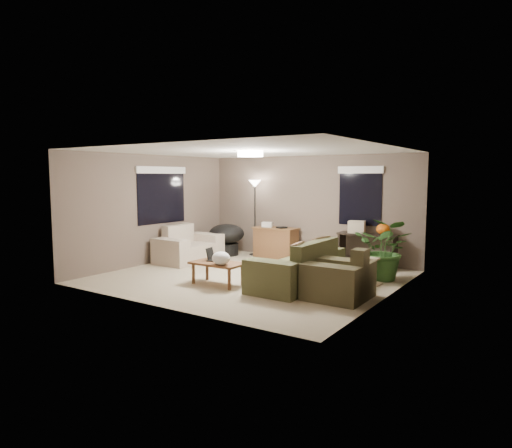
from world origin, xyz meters
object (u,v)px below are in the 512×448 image
Objects in this scene: console_table at (367,248)px; cat_scratching_post at (372,273)px; coffee_table at (218,266)px; loveseat at (188,249)px; main_sofa at (299,270)px; armchair at (339,281)px; papasan_chair at (227,237)px; desk at (276,243)px; floor_lamp at (255,192)px; houseplant at (385,256)px.

console_table is 2.60× the size of cat_scratching_post.
loveseat is at bearing 144.71° from coffee_table.
main_sofa is 1.04m from armchair.
coffee_table is 3.21m from papasan_chair.
floor_lamp is (-0.67, 0.06, 1.22)m from desk.
main_sofa is at bearing -31.08° from papasan_chair.
console_table is at bearing 61.02° from coffee_table.
loveseat is 4.14m from console_table.
houseplant reaches higher than cat_scratching_post.
main_sofa is 4.40× the size of cat_scratching_post.
desk is (1.50, 1.54, 0.08)m from loveseat.
loveseat is 0.84× the size of floor_lamp.
desk is 3.16m from houseplant.
papasan_chair is 4.31m from houseplant.
papasan_chair is at bearing -172.45° from console_table.
floor_lamp is (-1.23, 3.06, 1.24)m from coffee_table.
armchair is 0.52× the size of floor_lamp.
desk is at bearing -177.15° from console_table.
console_table is at bearing 23.60° from loveseat.
coffee_table is at bearing -170.88° from armchair.
houseplant reaches higher than main_sofa.
houseplant is (0.20, 1.73, 0.17)m from armchair.
papasan_chair is (-4.08, 2.28, 0.17)m from armchair.
floor_lamp is 3.98m from houseplant.
loveseat is at bearing 165.78° from armchair.
main_sofa is at bearing -130.98° from houseplant.
houseplant is (4.28, -0.55, 0.01)m from papasan_chair.
desk is 1.01× the size of papasan_chair.
desk is at bearing 163.25° from houseplant.
coffee_table is at bearing -139.65° from houseplant.
armchair is (0.96, -0.40, 0.00)m from main_sofa.
console_table is at bearing 113.70° from cat_scratching_post.
armchair reaches higher than desk.
papasan_chair reaches higher than cat_scratching_post.
armchair is 2.81m from console_table.
cat_scratching_post is (4.20, -1.03, -0.25)m from papasan_chair.
houseplant is (4.52, 0.63, 0.17)m from loveseat.
armchair is 2.29m from coffee_table.
papasan_chair is at bearing -144.40° from floor_lamp.
houseplant reaches higher than coffee_table.
coffee_table is 0.52× the size of floor_lamp.
desk is 0.85× the size of console_table.
coffee_table is 0.83× the size of houseplant.
houseplant reaches higher than papasan_chair.
main_sofa is 1.51m from coffee_table.
cat_scratching_post is (4.45, 0.15, -0.08)m from loveseat.
floor_lamp reaches higher than cat_scratching_post.
cat_scratching_post is (2.38, 1.61, -0.14)m from coffee_table.
console_table reaches higher than coffee_table.
coffee_table is 0.77× the size of console_table.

